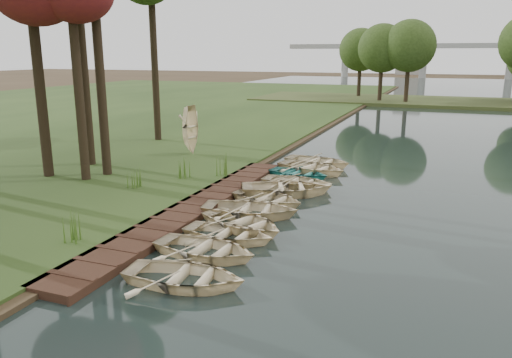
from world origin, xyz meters
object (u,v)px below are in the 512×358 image
(rowboat_2, at_px, (229,231))
(boardwalk, at_px, (195,208))
(rowboat_0, at_px, (184,273))
(rowboat_1, at_px, (205,246))
(stored_rowboat, at_px, (192,149))

(rowboat_2, bearing_deg, boardwalk, 49.11)
(rowboat_0, distance_m, rowboat_1, 1.98)
(boardwalk, bearing_deg, rowboat_0, -64.43)
(boardwalk, xyz_separation_m, rowboat_0, (2.85, -5.97, 0.25))
(rowboat_1, xyz_separation_m, rowboat_2, (0.09, 1.52, -0.02))
(rowboat_1, relative_size, stored_rowboat, 1.15)
(rowboat_0, distance_m, rowboat_2, 3.47)
(rowboat_0, bearing_deg, rowboat_2, -1.02)
(boardwalk, relative_size, rowboat_0, 4.77)
(rowboat_0, xyz_separation_m, rowboat_1, (-0.37, 1.94, -0.00))
(rowboat_2, relative_size, stored_rowboat, 1.09)
(rowboat_0, relative_size, rowboat_2, 1.07)
(rowboat_2, xyz_separation_m, stored_rowboat, (-7.57, 11.48, 0.22))
(boardwalk, height_order, stored_rowboat, stored_rowboat)
(boardwalk, xyz_separation_m, rowboat_1, (2.49, -4.02, 0.24))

